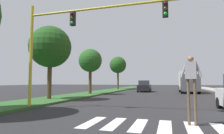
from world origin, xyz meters
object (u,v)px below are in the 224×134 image
(sedan_midblock, at_px, (144,87))
(truck_box_delivery, at_px, (188,81))
(tree_mid, at_px, (50,47))
(tree_far, at_px, (90,61))
(pedestrian_performer, at_px, (191,79))
(tree_distant, at_px, (118,65))
(traffic_light_gantry, at_px, (72,31))

(sedan_midblock, xyz_separation_m, truck_box_delivery, (6.32, -1.07, 0.82))
(tree_mid, bearing_deg, tree_far, 86.03)
(sedan_midblock, bearing_deg, pedestrian_performer, -79.13)
(tree_mid, distance_m, tree_far, 7.52)
(tree_far, height_order, tree_distant, tree_distant)
(sedan_midblock, bearing_deg, tree_far, -122.05)
(traffic_light_gantry, distance_m, truck_box_delivery, 21.29)
(tree_mid, bearing_deg, sedan_midblock, 69.75)
(sedan_midblock, bearing_deg, truck_box_delivery, -9.63)
(tree_mid, bearing_deg, truck_box_delivery, 50.92)
(tree_far, xyz_separation_m, truck_box_delivery, (11.79, 7.66, -2.47))
(tree_distant, xyz_separation_m, traffic_light_gantry, (4.63, -27.96, -0.57))
(tree_far, bearing_deg, tree_distant, 92.49)
(truck_box_delivery, bearing_deg, traffic_light_gantry, -111.83)
(tree_far, xyz_separation_m, tree_distant, (-0.70, 16.02, 0.84))
(tree_far, relative_size, tree_distant, 0.83)
(tree_distant, relative_size, traffic_light_gantry, 0.71)
(tree_mid, xyz_separation_m, tree_far, (0.52, 7.50, -0.39))
(tree_distant, distance_m, traffic_light_gantry, 28.35)
(pedestrian_performer, height_order, sedan_midblock, pedestrian_performer)
(sedan_midblock, height_order, truck_box_delivery, truck_box_delivery)
(tree_distant, distance_m, truck_box_delivery, 15.38)
(tree_far, distance_m, truck_box_delivery, 14.27)
(pedestrian_performer, bearing_deg, sedan_midblock, 100.87)
(tree_distant, bearing_deg, traffic_light_gantry, -80.59)
(pedestrian_performer, xyz_separation_m, sedan_midblock, (-4.37, 22.75, -0.85))
(tree_mid, bearing_deg, tree_distant, 90.43)
(tree_far, bearing_deg, traffic_light_gantry, -71.75)
(tree_far, relative_size, traffic_light_gantry, 0.59)
(tree_distant, relative_size, truck_box_delivery, 1.05)
(traffic_light_gantry, xyz_separation_m, pedestrian_performer, (5.90, -2.07, -2.71))
(tree_mid, relative_size, truck_box_delivery, 0.99)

